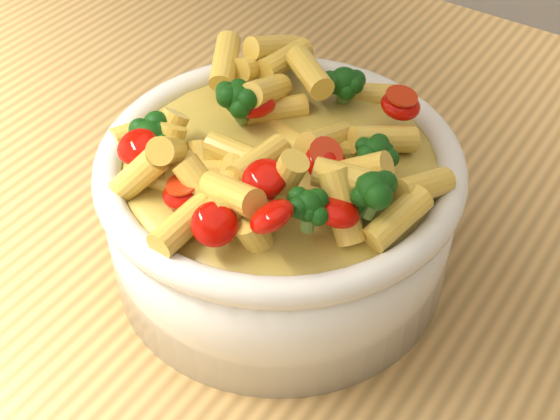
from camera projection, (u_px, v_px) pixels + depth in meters
The scene contains 3 objects.
table at pixel (273, 329), 0.64m from camera, with size 1.20×0.80×0.90m.
serving_bowl at pixel (280, 209), 0.52m from camera, with size 0.24×0.24×0.10m.
pasta_salad at pixel (280, 134), 0.48m from camera, with size 0.19×0.19×0.04m.
Camera 1 is at (0.23, -0.33, 1.31)m, focal length 50.00 mm.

